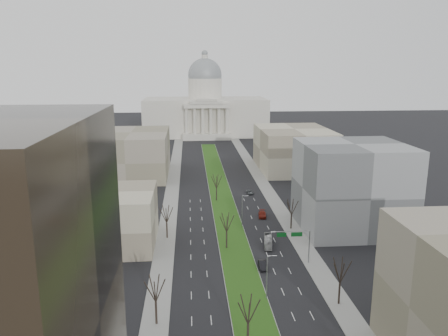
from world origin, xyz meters
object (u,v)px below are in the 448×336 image
box_van (268,241)px  car_red (262,214)px  car_black (263,265)px  car_grey_far (250,192)px

box_van → car_red: bearing=93.9°
car_red → box_van: (-2.13, -21.63, 0.34)m
car_black → box_van: (3.50, 12.60, 0.34)m
car_red → box_van: box_van is taller
car_black → car_grey_far: (5.31, 59.08, -0.17)m
car_black → car_red: 34.69m
car_grey_far → box_van: (-1.81, -46.48, 0.51)m
car_black → box_van: box_van is taller
car_red → box_van: size_ratio=0.68×
car_red → car_grey_far: (-0.32, 24.85, -0.18)m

